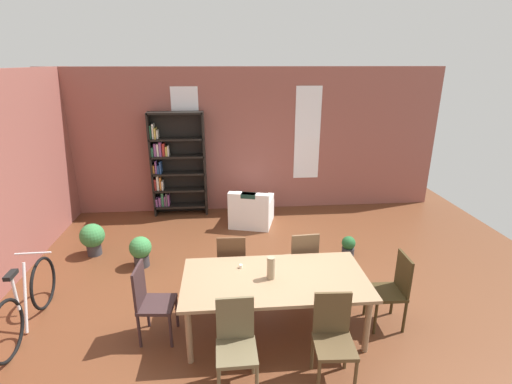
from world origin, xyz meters
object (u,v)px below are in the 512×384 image
Objects in this scene: dining_table at (275,283)px; bookshelf_tall at (175,165)px; potted_plant_corner at (92,237)px; dining_chair_far_left at (232,263)px; bicycle_second at (26,303)px; armchair_white at (251,211)px; potted_plant_by_shelf at (348,246)px; dining_chair_near_right at (333,336)px; dining_chair_head_right at (393,288)px; dining_chair_far_right at (302,260)px; dining_chair_near_left at (236,342)px; dining_chair_head_left at (150,300)px; vase_on_table at (271,268)px; potted_plant_window at (141,250)px.

bookshelf_tall reaches higher than dining_table.
dining_chair_far_left is at bearing -30.95° from potted_plant_corner.
bookshelf_tall is at bearing 68.74° from bicycle_second.
potted_plant_by_shelf is at bearing -43.85° from armchair_white.
dining_chair_near_right is 1.24m from dining_chair_head_right.
dining_table is 0.93m from dining_chair_far_right.
dining_chair_far_left is at bearing 90.06° from dining_chair_near_left.
dining_chair_head_left is at bearing -57.92° from potted_plant_corner.
dining_chair_head_left and dining_chair_head_right have the same top height.
dining_chair_near_left is 1.00× the size of dining_chair_far_right.
dining_chair_far_right is (0.49, 0.78, -0.15)m from dining_table.
dining_chair_far_left is 2.50m from armchair_white.
dining_chair_near_left is 2.10m from dining_chair_head_right.
vase_on_table is 0.29× the size of dining_chair_near_left.
bicycle_second is (-3.50, 1.07, -0.16)m from dining_chair_near_right.
vase_on_table reaches higher than dining_table.
vase_on_table is 0.96m from dining_chair_near_left.
dining_chair_head_left is 2.92m from dining_chair_head_right.
dining_chair_near_right is at bearing -141.29° from dining_chair_head_right.
dining_chair_head_right is at bearing -65.08° from armchair_white.
bookshelf_tall is 2.22× the size of armchair_white.
potted_plant_corner is (-2.78, -1.05, 0.04)m from armchair_white.
dining_chair_head_right is (1.51, -0.00, -0.36)m from vase_on_table.
potted_plant_corner is (-1.22, -1.76, -0.77)m from bookshelf_tall.
vase_on_table is at bearing -38.12° from potted_plant_corner.
vase_on_table is 0.96m from dining_chair_far_left.
potted_plant_by_shelf is (4.50, 1.45, -0.17)m from bicycle_second.
dining_chair_head_left reaches higher than dining_table.
dining_chair_far_right is (0.98, 1.55, 0.00)m from dining_chair_near_left.
potted_plant_window is (-3.39, 1.71, -0.23)m from dining_chair_head_right.
dining_chair_near_left is 1.70× the size of potted_plant_corner.
dining_table is at bearing -89.34° from armchair_white.
potted_plant_by_shelf is at bearing 25.99° from dining_chair_far_left.
dining_chair_far_right is 2.60m from potted_plant_window.
dining_chair_near_right is at bearing -90.03° from dining_chair_far_right.
bookshelf_tall reaches higher than bicycle_second.
armchair_white is at bearing -24.67° from bookshelf_tall.
armchair_white is (-1.50, 3.22, -0.23)m from dining_chair_head_right.
armchair_white is 4.16m from bicycle_second.
bookshelf_tall is at bearing 91.91° from dining_chair_head_left.
dining_chair_far_left reaches higher than dining_table.
dining_chair_head_right is at bearing -0.06° from vase_on_table.
armchair_white is at bearing 102.26° from dining_chair_far_right.
dining_chair_near_left and dining_chair_head_left have the same top height.
dining_chair_near_left is at bearing -122.26° from dining_table.
potted_plant_corner is (-1.36, 2.16, -0.19)m from dining_chair_head_left.
dining_table is at bearing -122.45° from dining_chair_far_right.
dining_chair_far_right is 2.51m from armchair_white.
vase_on_table reaches higher than bicycle_second.
dining_chair_far_left reaches higher than armchair_white.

